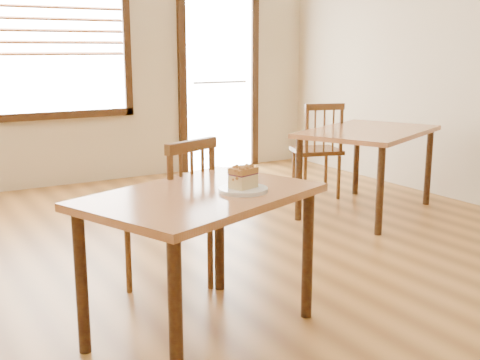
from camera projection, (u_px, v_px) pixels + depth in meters
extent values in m
plane|color=#9D6A2D|center=(205.00, 346.00, 2.98)|extent=(8.00, 8.00, 0.00)
plane|color=#C8B792|center=(17.00, 43.00, 6.01)|extent=(7.00, 0.00, 7.00)
cube|color=white|center=(47.00, 23.00, 6.11)|extent=(1.60, 0.02, 1.80)
cube|color=#37240F|center=(53.00, 115.00, 6.30)|extent=(1.76, 0.06, 0.08)
cube|color=#37240F|center=(126.00, 25.00, 6.52)|extent=(0.08, 0.06, 1.96)
cube|color=#9E5A24|center=(47.00, 7.00, 6.04)|extent=(1.56, 0.05, 0.03)
cube|color=#9E5A24|center=(47.00, 19.00, 6.06)|extent=(1.56, 0.05, 0.03)
cube|color=#9E5A24|center=(48.00, 30.00, 6.09)|extent=(1.56, 0.05, 0.03)
cube|color=#9E5A24|center=(49.00, 42.00, 6.11)|extent=(1.56, 0.05, 0.03)
cube|color=#9E5A24|center=(50.00, 54.00, 6.14)|extent=(1.56, 0.05, 0.03)
cube|color=white|center=(219.00, 78.00, 7.24)|extent=(0.90, 0.02, 2.20)
cube|color=#37240F|center=(182.00, 79.00, 6.98)|extent=(0.09, 0.06, 2.20)
cube|color=#37240F|center=(254.00, 77.00, 7.48)|extent=(0.09, 0.06, 2.20)
cylinder|color=#B2B2B7|center=(220.00, 82.00, 7.23)|extent=(0.72, 0.03, 0.03)
cube|color=#9E683D|center=(201.00, 197.00, 2.97)|extent=(1.34, 1.12, 0.04)
cylinder|color=#37240F|center=(176.00, 319.00, 2.47)|extent=(0.06, 0.06, 0.71)
cylinder|color=#37240F|center=(307.00, 255.00, 3.24)|extent=(0.06, 0.06, 0.71)
cylinder|color=#37240F|center=(81.00, 283.00, 2.85)|extent=(0.06, 0.06, 0.71)
cylinder|color=#37240F|center=(219.00, 233.00, 3.62)|extent=(0.06, 0.06, 0.71)
cube|color=brown|center=(169.00, 217.00, 3.58)|extent=(0.56, 0.56, 0.04)
cylinder|color=brown|center=(169.00, 244.00, 3.87)|extent=(0.04, 0.04, 0.44)
cylinder|color=brown|center=(128.00, 259.00, 3.60)|extent=(0.04, 0.04, 0.44)
cylinder|color=brown|center=(210.00, 256.00, 3.66)|extent=(0.04, 0.04, 0.44)
cylinder|color=brown|center=(170.00, 272.00, 3.40)|extent=(0.04, 0.04, 0.44)
cylinder|color=brown|center=(212.00, 178.00, 3.55)|extent=(0.04, 0.04, 0.47)
cylinder|color=brown|center=(171.00, 189.00, 3.28)|extent=(0.04, 0.04, 0.47)
cube|color=brown|center=(191.00, 146.00, 3.37)|extent=(0.38, 0.18, 0.06)
cylinder|color=brown|center=(203.00, 182.00, 3.49)|extent=(0.02, 0.02, 0.41)
cylinder|color=brown|center=(192.00, 185.00, 3.42)|extent=(0.02, 0.02, 0.41)
cylinder|color=brown|center=(181.00, 188.00, 3.34)|extent=(0.02, 0.02, 0.41)
cube|color=#9E683D|center=(369.00, 132.00, 5.29)|extent=(1.54, 1.32, 0.04)
cylinder|color=#37240F|center=(380.00, 191.00, 4.70)|extent=(0.06, 0.06, 0.71)
cylinder|color=#37240F|center=(428.00, 168.00, 5.63)|extent=(0.06, 0.06, 0.71)
cylinder|color=#37240F|center=(299.00, 180.00, 5.11)|extent=(0.06, 0.06, 0.71)
cylinder|color=#37240F|center=(356.00, 159.00, 6.04)|extent=(0.06, 0.06, 0.71)
cube|color=brown|center=(316.00, 151.00, 5.94)|extent=(0.54, 0.54, 0.04)
cylinder|color=brown|center=(326.00, 171.00, 6.20)|extent=(0.04, 0.04, 0.44)
cylinder|color=brown|center=(294.00, 173.00, 6.12)|extent=(0.04, 0.04, 0.44)
cylinder|color=brown|center=(339.00, 178.00, 5.87)|extent=(0.04, 0.04, 0.44)
cylinder|color=brown|center=(305.00, 180.00, 5.79)|extent=(0.04, 0.04, 0.44)
cylinder|color=brown|center=(341.00, 129.00, 5.75)|extent=(0.04, 0.04, 0.47)
cylinder|color=brown|center=(307.00, 130.00, 5.67)|extent=(0.04, 0.04, 0.47)
cube|color=brown|center=(325.00, 107.00, 5.66)|extent=(0.38, 0.16, 0.06)
cylinder|color=brown|center=(333.00, 130.00, 5.73)|extent=(0.02, 0.02, 0.41)
cylinder|color=brown|center=(324.00, 131.00, 5.71)|extent=(0.02, 0.02, 0.41)
cylinder|color=brown|center=(315.00, 131.00, 5.69)|extent=(0.02, 0.02, 0.41)
cylinder|color=white|center=(243.00, 190.00, 2.98)|extent=(0.25, 0.25, 0.02)
cylinder|color=white|center=(243.00, 191.00, 2.98)|extent=(0.17, 0.17, 0.01)
cube|color=#DFBF7E|center=(243.00, 181.00, 2.97)|extent=(0.14, 0.12, 0.07)
cube|color=#3F122D|center=(243.00, 174.00, 2.97)|extent=(0.14, 0.12, 0.01)
cube|color=#C37B3D|center=(243.00, 170.00, 2.96)|extent=(0.15, 0.13, 0.03)
sphere|color=#C37B3D|center=(237.00, 168.00, 2.92)|extent=(0.02, 0.02, 0.02)
sphere|color=#C37B3D|center=(244.00, 166.00, 2.99)|extent=(0.02, 0.02, 0.02)
sphere|color=#C37B3D|center=(250.00, 167.00, 2.96)|extent=(0.01, 0.01, 0.01)
sphere|color=#C37B3D|center=(232.00, 167.00, 2.94)|extent=(0.02, 0.02, 0.02)
sphere|color=#C37B3D|center=(243.00, 168.00, 2.93)|extent=(0.02, 0.02, 0.02)
sphere|color=#C37B3D|center=(240.00, 166.00, 2.99)|extent=(0.02, 0.02, 0.02)
sphere|color=#C37B3D|center=(235.00, 167.00, 2.97)|extent=(0.01, 0.01, 0.01)
sphere|color=#C37B3D|center=(248.00, 167.00, 2.97)|extent=(0.01, 0.01, 0.01)
sphere|color=#C37B3D|center=(243.00, 165.00, 3.00)|extent=(0.02, 0.02, 0.02)
sphere|color=#C37B3D|center=(234.00, 167.00, 2.96)|extent=(0.01, 0.01, 0.01)
sphere|color=#C37B3D|center=(247.00, 167.00, 2.94)|extent=(0.02, 0.02, 0.02)
sphere|color=#C37B3D|center=(251.00, 167.00, 2.96)|extent=(0.02, 0.02, 0.02)
sphere|color=#C37B3D|center=(245.00, 164.00, 3.02)|extent=(0.02, 0.02, 0.02)
sphere|color=#C37B3D|center=(241.00, 166.00, 2.98)|extent=(0.01, 0.01, 0.01)
sphere|color=#C37B3D|center=(233.00, 168.00, 2.93)|extent=(0.02, 0.02, 0.02)
sphere|color=#C37B3D|center=(235.00, 167.00, 2.96)|extent=(0.02, 0.02, 0.02)
sphere|color=#C37B3D|center=(250.00, 167.00, 2.94)|extent=(0.02, 0.02, 0.02)
sphere|color=#C37B3D|center=(238.00, 168.00, 2.92)|extent=(0.02, 0.02, 0.02)
sphere|color=#C37B3D|center=(241.00, 166.00, 2.98)|extent=(0.03, 0.03, 0.03)
sphere|color=#C37B3D|center=(242.00, 166.00, 2.97)|extent=(0.03, 0.03, 0.03)
sphere|color=#C37B3D|center=(235.00, 168.00, 2.93)|extent=(0.02, 0.02, 0.02)
sphere|color=#C37B3D|center=(245.00, 165.00, 3.01)|extent=(0.02, 0.02, 0.02)
sphere|color=#C37B3D|center=(237.00, 178.00, 2.90)|extent=(0.01, 0.01, 0.01)
sphere|color=#C37B3D|center=(232.00, 172.00, 2.93)|extent=(0.01, 0.01, 0.01)
sphere|color=#C37B3D|center=(233.00, 179.00, 2.93)|extent=(0.02, 0.02, 0.02)
sphere|color=#C37B3D|center=(233.00, 180.00, 2.92)|extent=(0.01, 0.01, 0.01)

